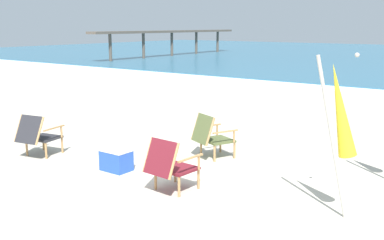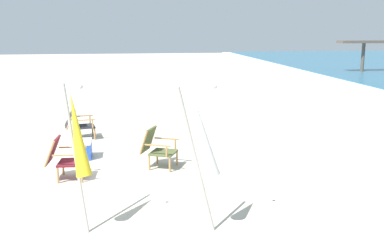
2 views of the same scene
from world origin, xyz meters
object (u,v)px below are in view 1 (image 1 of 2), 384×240
at_px(beach_chair_mid_center, 37,134).
at_px(umbrella_furled_yellow, 340,112).
at_px(cooler_box, 116,159).
at_px(beach_chair_back_right, 170,164).
at_px(beach_chair_far_center, 211,135).

height_order(beach_chair_mid_center, umbrella_furled_yellow, umbrella_furled_yellow).
xyz_separation_m(umbrella_furled_yellow, cooler_box, (-3.58, -0.28, -1.16)).
bearing_deg(umbrella_furled_yellow, beach_chair_mid_center, -174.04).
relative_size(beach_chair_back_right, umbrella_furled_yellow, 0.39).
height_order(beach_chair_back_right, beach_chair_far_center, beach_chair_far_center).
xyz_separation_m(beach_chair_mid_center, cooler_box, (1.76, 0.27, -0.23)).
height_order(umbrella_furled_yellow, cooler_box, umbrella_furled_yellow).
bearing_deg(beach_chair_back_right, beach_chair_far_center, 104.89).
height_order(beach_chair_far_center, umbrella_furled_yellow, umbrella_furled_yellow).
distance_m(beach_chair_mid_center, cooler_box, 1.79).
relative_size(beach_chair_mid_center, beach_chair_far_center, 0.98).
distance_m(umbrella_furled_yellow, cooler_box, 3.78).
relative_size(beach_chair_back_right, beach_chair_far_center, 0.96).
bearing_deg(beach_chair_far_center, beach_chair_mid_center, -145.57).
relative_size(beach_chair_mid_center, umbrella_furled_yellow, 0.40).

